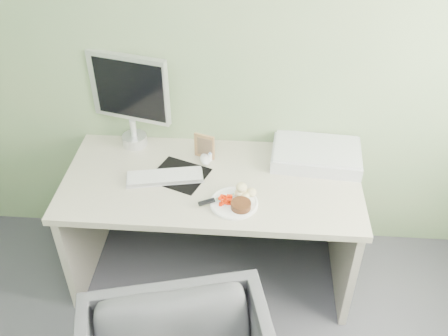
# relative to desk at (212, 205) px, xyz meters

# --- Properties ---
(wall_back) EXTENTS (3.50, 0.00, 3.50)m
(wall_back) POSITION_rel_desk_xyz_m (0.00, 0.38, 0.80)
(wall_back) COLOR gray
(wall_back) RESTS_ON floor
(desk) EXTENTS (1.60, 0.75, 0.73)m
(desk) POSITION_rel_desk_xyz_m (0.00, 0.00, 0.00)
(desk) COLOR beige
(desk) RESTS_ON floor
(plate) EXTENTS (0.24, 0.24, 0.01)m
(plate) POSITION_rel_desk_xyz_m (0.13, -0.19, 0.19)
(plate) COLOR white
(plate) RESTS_ON desk
(steak) EXTENTS (0.11, 0.11, 0.03)m
(steak) POSITION_rel_desk_xyz_m (0.17, -0.23, 0.21)
(steak) COLOR black
(steak) RESTS_ON plate
(potato_pile) EXTENTS (0.13, 0.11, 0.06)m
(potato_pile) POSITION_rel_desk_xyz_m (0.17, -0.13, 0.22)
(potato_pile) COLOR tan
(potato_pile) RESTS_ON plate
(carrot_heap) EXTENTS (0.07, 0.07, 0.04)m
(carrot_heap) POSITION_rel_desk_xyz_m (0.09, -0.19, 0.22)
(carrot_heap) COLOR red
(carrot_heap) RESTS_ON plate
(steak_knife) EXTENTS (0.21, 0.12, 0.02)m
(steak_knife) POSITION_rel_desk_xyz_m (0.03, -0.20, 0.21)
(steak_knife) COLOR silver
(steak_knife) RESTS_ON plate
(mousepad) EXTENTS (0.35, 0.33, 0.00)m
(mousepad) POSITION_rel_desk_xyz_m (-0.18, 0.02, 0.19)
(mousepad) COLOR black
(mousepad) RESTS_ON desk
(keyboard) EXTENTS (0.42, 0.19, 0.02)m
(keyboard) POSITION_rel_desk_xyz_m (-0.25, -0.01, 0.20)
(keyboard) COLOR white
(keyboard) RESTS_ON desk
(computer_mouse) EXTENTS (0.08, 0.11, 0.04)m
(computer_mouse) POSITION_rel_desk_xyz_m (-0.05, 0.15, 0.20)
(computer_mouse) COLOR white
(computer_mouse) RESTS_ON desk
(photo_frame) EXTENTS (0.12, 0.05, 0.15)m
(photo_frame) POSITION_rel_desk_xyz_m (-0.06, 0.20, 0.26)
(photo_frame) COLOR #A7784E
(photo_frame) RESTS_ON desk
(eyedrop_bottle) EXTENTS (0.02, 0.02, 0.06)m
(eyedrop_bottle) POSITION_rel_desk_xyz_m (-0.02, 0.17, 0.21)
(eyedrop_bottle) COLOR white
(eyedrop_bottle) RESTS_ON desk
(scanner) EXTENTS (0.52, 0.37, 0.08)m
(scanner) POSITION_rel_desk_xyz_m (0.57, 0.21, 0.22)
(scanner) COLOR #B4B5BB
(scanner) RESTS_ON desk
(monitor) EXTENTS (0.46, 0.18, 0.56)m
(monitor) POSITION_rel_desk_xyz_m (-0.48, 0.31, 0.50)
(monitor) COLOR silver
(monitor) RESTS_ON desk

